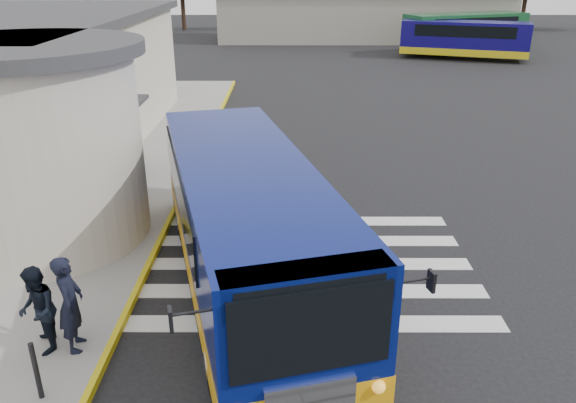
{
  "coord_description": "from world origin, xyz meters",
  "views": [
    {
      "loc": [
        -0.78,
        -12.45,
        6.55
      ],
      "look_at": [
        -0.8,
        -0.5,
        1.49
      ],
      "focal_mm": 35.0,
      "sensor_mm": 36.0,
      "label": 1
    }
  ],
  "objects_px": {
    "bollard": "(36,371)",
    "far_bus_a": "(465,38)",
    "transit_bus": "(247,230)",
    "pedestrian_b": "(37,310)",
    "far_bus_b": "(465,31)",
    "pedestrian_a": "(70,304)"
  },
  "relations": [
    {
      "from": "bollard",
      "to": "far_bus_a",
      "type": "bearing_deg",
      "value": 64.67
    },
    {
      "from": "transit_bus",
      "to": "pedestrian_b",
      "type": "distance_m",
      "value": 4.29
    },
    {
      "from": "far_bus_b",
      "to": "bollard",
      "type": "bearing_deg",
      "value": 134.89
    },
    {
      "from": "far_bus_a",
      "to": "far_bus_b",
      "type": "xyz_separation_m",
      "value": [
        1.03,
        3.47,
        0.16
      ]
    },
    {
      "from": "far_bus_a",
      "to": "far_bus_b",
      "type": "height_order",
      "value": "far_bus_b"
    },
    {
      "from": "bollard",
      "to": "far_bus_a",
      "type": "distance_m",
      "value": 39.53
    },
    {
      "from": "bollard",
      "to": "far_bus_b",
      "type": "bearing_deg",
      "value": 65.41
    },
    {
      "from": "pedestrian_b",
      "to": "far_bus_b",
      "type": "relative_size",
      "value": 0.16
    },
    {
      "from": "pedestrian_a",
      "to": "pedestrian_b",
      "type": "height_order",
      "value": "pedestrian_a"
    },
    {
      "from": "transit_bus",
      "to": "bollard",
      "type": "relative_size",
      "value": 9.95
    },
    {
      "from": "pedestrian_a",
      "to": "bollard",
      "type": "relative_size",
      "value": 1.76
    },
    {
      "from": "pedestrian_a",
      "to": "bollard",
      "type": "distance_m",
      "value": 1.35
    },
    {
      "from": "pedestrian_a",
      "to": "far_bus_a",
      "type": "distance_m",
      "value": 38.3
    },
    {
      "from": "transit_bus",
      "to": "far_bus_a",
      "type": "bearing_deg",
      "value": 51.8
    },
    {
      "from": "transit_bus",
      "to": "far_bus_b",
      "type": "height_order",
      "value": "far_bus_b"
    },
    {
      "from": "pedestrian_b",
      "to": "bollard",
      "type": "relative_size",
      "value": 1.58
    },
    {
      "from": "pedestrian_a",
      "to": "far_bus_b",
      "type": "xyz_separation_m",
      "value": [
        17.8,
        37.91,
        0.6
      ]
    },
    {
      "from": "transit_bus",
      "to": "far_bus_b",
      "type": "relative_size",
      "value": 1.01
    },
    {
      "from": "transit_bus",
      "to": "pedestrian_b",
      "type": "bearing_deg",
      "value": -160.22
    },
    {
      "from": "far_bus_b",
      "to": "pedestrian_a",
      "type": "bearing_deg",
      "value": 134.32
    },
    {
      "from": "transit_bus",
      "to": "far_bus_a",
      "type": "distance_m",
      "value": 34.93
    },
    {
      "from": "pedestrian_a",
      "to": "far_bus_a",
      "type": "bearing_deg",
      "value": -36.07
    }
  ]
}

